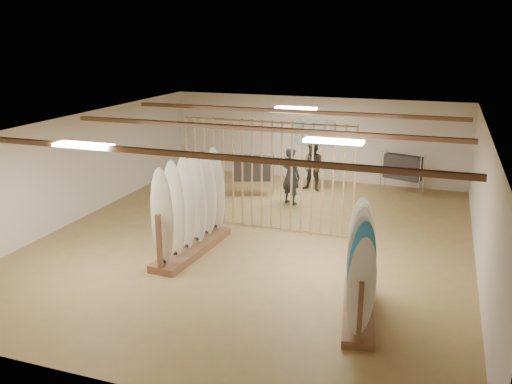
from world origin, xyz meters
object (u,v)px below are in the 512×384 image
(rack_right, at_px, (360,280))
(shopper_a, at_px, (291,172))
(rack_left, at_px, (191,221))
(clothing_rack_a, at_px, (253,168))
(clothing_rack_b, at_px, (403,167))
(shopper_b, at_px, (314,163))

(rack_right, xyz_separation_m, shopper_a, (-2.91, 5.88, 0.30))
(rack_left, bearing_deg, shopper_a, 79.44)
(clothing_rack_a, bearing_deg, clothing_rack_b, 1.39)
(rack_left, distance_m, clothing_rack_a, 4.69)
(rack_left, bearing_deg, rack_right, -17.47)
(rack_right, bearing_deg, clothing_rack_a, 114.99)
(rack_right, relative_size, clothing_rack_a, 1.84)
(rack_left, height_order, shopper_a, rack_left)
(shopper_b, bearing_deg, clothing_rack_b, 20.51)
(rack_left, distance_m, rack_right, 4.33)
(rack_left, relative_size, shopper_b, 1.57)
(shopper_a, height_order, shopper_b, shopper_a)
(rack_right, distance_m, shopper_a, 6.57)
(rack_right, height_order, clothing_rack_a, rack_right)
(clothing_rack_a, relative_size, clothing_rack_b, 1.01)
(clothing_rack_a, bearing_deg, shopper_a, -36.15)
(shopper_b, bearing_deg, shopper_a, -91.70)
(rack_left, relative_size, clothing_rack_b, 2.10)
(rack_right, xyz_separation_m, clothing_rack_a, (-4.22, 6.27, 0.21))
(rack_left, height_order, shopper_b, rack_left)
(rack_left, relative_size, shopper_a, 1.44)
(rack_left, bearing_deg, clothing_rack_b, 61.10)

